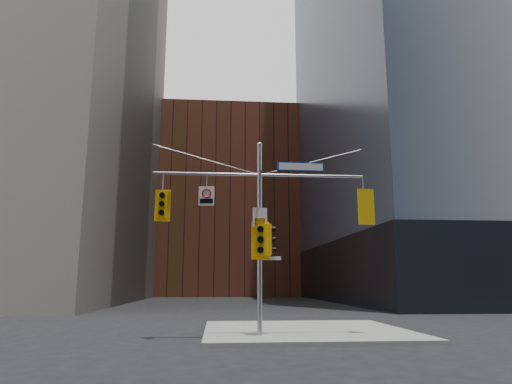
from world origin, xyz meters
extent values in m
plane|color=black|center=(0.00, 0.00, 0.00)|extent=(160.00, 160.00, 0.00)
cube|color=gray|center=(2.00, 4.00, 0.07)|extent=(8.00, 8.00, 0.15)
cube|color=black|center=(28.00, 32.00, 3.00)|extent=(36.40, 36.40, 6.00)
cube|color=brown|center=(0.00, 58.00, 14.00)|extent=(26.00, 20.00, 28.00)
cylinder|color=#909398|center=(0.00, 2.00, 3.60)|extent=(0.18, 0.18, 7.20)
sphere|color=#909398|center=(0.00, 2.00, 7.20)|extent=(0.20, 0.20, 0.20)
cylinder|color=#909398|center=(-2.00, 2.00, 6.00)|extent=(4.00, 0.11, 0.11)
cylinder|color=#909398|center=(2.00, 2.00, 6.00)|extent=(4.00, 0.11, 0.11)
cylinder|color=#909398|center=(0.00, 1.65, 6.00)|extent=(0.10, 0.70, 0.10)
cylinder|color=#909398|center=(-2.00, 2.00, 6.55)|extent=(4.00, 0.02, 1.12)
cylinder|color=#909398|center=(2.00, 2.00, 6.55)|extent=(4.00, 0.02, 1.12)
cube|color=yellow|center=(-3.61, 2.00, 4.80)|extent=(0.32, 0.23, 0.96)
cube|color=yellow|center=(-3.61, 2.17, 4.80)|extent=(0.57, 0.05, 1.19)
cylinder|color=black|center=(-3.61, 1.82, 5.12)|extent=(0.21, 0.15, 0.20)
cylinder|color=black|center=(-3.61, 1.89, 5.12)|extent=(0.17, 0.02, 0.17)
cylinder|color=black|center=(-3.61, 1.82, 4.80)|extent=(0.21, 0.15, 0.20)
cylinder|color=black|center=(-3.61, 1.89, 4.80)|extent=(0.17, 0.02, 0.17)
cylinder|color=black|center=(-3.61, 1.82, 4.48)|extent=(0.21, 0.15, 0.20)
cylinder|color=black|center=(-3.61, 1.89, 4.48)|extent=(0.17, 0.02, 0.17)
cube|color=yellow|center=(4.01, 2.00, 4.80)|extent=(0.38, 0.29, 1.10)
cube|color=yellow|center=(4.03, 1.81, 4.80)|extent=(0.65, 0.11, 1.36)
cylinder|color=black|center=(3.99, 2.21, 5.17)|extent=(0.25, 0.19, 0.23)
cylinder|color=black|center=(3.99, 2.13, 5.17)|extent=(0.20, 0.04, 0.20)
cylinder|color=black|center=(3.99, 2.21, 4.80)|extent=(0.25, 0.19, 0.23)
cylinder|color=black|center=(3.99, 2.13, 4.80)|extent=(0.20, 0.04, 0.20)
cylinder|color=black|center=(3.99, 2.21, 4.43)|extent=(0.25, 0.19, 0.23)
cylinder|color=black|center=(3.99, 2.13, 4.43)|extent=(0.20, 0.04, 0.20)
cube|color=yellow|center=(0.28, 2.00, 3.54)|extent=(0.29, 0.39, 1.15)
cylinder|color=black|center=(0.50, 2.02, 3.92)|extent=(0.19, 0.25, 0.24)
cylinder|color=black|center=(0.41, 2.01, 3.92)|extent=(0.04, 0.21, 0.21)
cylinder|color=black|center=(0.50, 2.02, 3.54)|extent=(0.19, 0.25, 0.24)
cylinder|color=black|center=(0.41, 2.01, 3.54)|extent=(0.04, 0.21, 0.21)
cylinder|color=black|center=(0.50, 2.02, 3.15)|extent=(0.19, 0.25, 0.24)
cylinder|color=black|center=(0.41, 2.01, 3.15)|extent=(0.04, 0.21, 0.21)
cube|color=yellow|center=(0.00, 1.72, 3.50)|extent=(0.38, 0.28, 1.12)
cube|color=yellow|center=(0.02, 1.91, 3.50)|extent=(0.66, 0.10, 1.38)
cylinder|color=black|center=(-0.02, 1.51, 3.87)|extent=(0.25, 0.19, 0.23)
cylinder|color=black|center=(-0.01, 1.59, 3.87)|extent=(0.20, 0.04, 0.20)
cylinder|color=black|center=(-0.02, 1.51, 3.50)|extent=(0.25, 0.19, 0.23)
cylinder|color=black|center=(-0.01, 1.59, 3.50)|extent=(0.20, 0.04, 0.20)
cylinder|color=black|center=(-0.02, 1.51, 3.13)|extent=(0.25, 0.19, 0.23)
cylinder|color=#0CE559|center=(-0.01, 1.59, 3.13)|extent=(0.20, 0.04, 0.20)
cube|color=navy|center=(1.59, 2.00, 6.35)|extent=(1.82, 0.09, 0.35)
cube|color=silver|center=(1.59, 1.98, 6.35)|extent=(1.71, 0.05, 0.27)
cube|color=silver|center=(-1.99, 1.98, 5.15)|extent=(0.58, 0.10, 0.73)
torus|color=#B20A0A|center=(-1.99, 1.96, 5.25)|extent=(0.36, 0.09, 0.36)
cube|color=black|center=(-1.99, 1.96, 4.95)|extent=(0.49, 0.07, 0.18)
cube|color=silver|center=(0.00, 1.88, 4.36)|extent=(0.54, 0.09, 0.71)
cube|color=#D88C00|center=(0.00, 1.86, 4.16)|extent=(0.39, 0.05, 0.31)
cube|color=silver|center=(0.45, 2.00, 2.86)|extent=(0.69, 0.09, 0.14)
cube|color=#145926|center=(0.00, 2.45, 2.68)|extent=(0.05, 0.70, 0.14)
camera|label=1|loc=(-1.52, -14.80, 2.01)|focal=32.00mm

